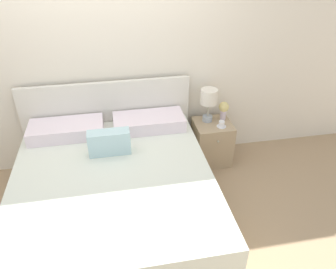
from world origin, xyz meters
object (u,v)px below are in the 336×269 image
Objects in this scene: bed at (114,191)px; teacup at (222,124)px; flower_vase at (224,109)px; nightstand at (212,142)px; table_lamp at (209,99)px.

bed reaches higher than teacup.
bed is at bearing -149.42° from flower_vase.
flower_vase is at bearing 27.67° from nightstand.
table_lamp is 1.79× the size of flower_vase.
teacup is (0.07, -0.09, 0.29)m from nightstand.
bed is 1.37m from nightstand.
table_lamp is at bearing 34.57° from bed.
nightstand is at bearing 128.36° from teacup.
table_lamp is 3.69× the size of teacup.
table_lamp is at bearing 126.99° from teacup.
bed is 3.87× the size of nightstand.
bed is at bearing -145.43° from table_lamp.
flower_vase is (0.14, 0.07, 0.39)m from nightstand.
nightstand is at bearing -54.72° from table_lamp.
flower_vase is (1.32, 0.78, 0.35)m from bed.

